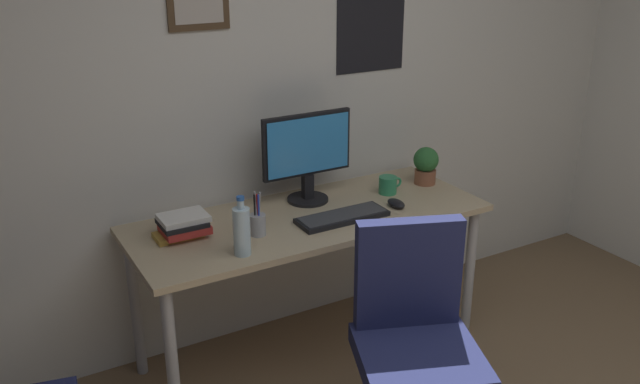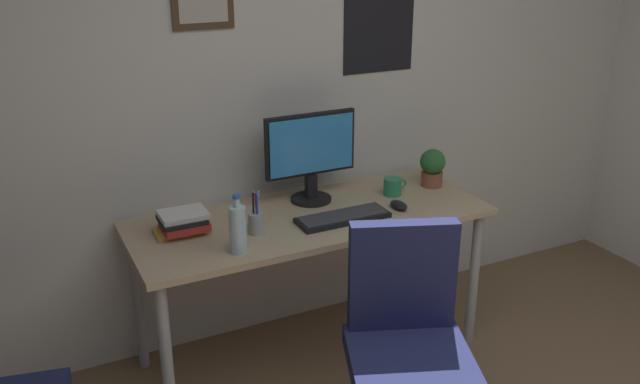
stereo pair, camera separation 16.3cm
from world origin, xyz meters
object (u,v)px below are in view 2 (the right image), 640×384
Objects in this scene: coffee_mug_near at (393,186)px; office_chair at (407,336)px; computer_mouse at (399,205)px; water_bottle at (238,228)px; book_stack_left at (183,222)px; keyboard at (343,217)px; potted_plant at (432,166)px; monitor at (311,153)px; pen_cup at (256,222)px.

office_chair is at bearing -118.27° from coffee_mug_near.
office_chair reaches higher than computer_mouse.
book_stack_left is (-0.15, 0.28, -0.05)m from water_bottle.
keyboard is 0.72m from book_stack_left.
potted_plant is at bearing 0.37° from book_stack_left.
coffee_mug_near reaches higher than keyboard.
coffee_mug_near is at bearing -16.00° from monitor.
coffee_mug_near is 0.79m from pen_cup.
water_bottle is 0.32m from book_stack_left.
keyboard is 3.36× the size of coffee_mug_near.
office_chair is 1.07m from book_stack_left.
book_stack_left is at bearing -171.26° from monitor.
office_chair is at bearing -52.53° from book_stack_left.
monitor is 0.36m from keyboard.
computer_mouse is at bearing 60.44° from office_chair.
pen_cup is at bearing 46.32° from water_bottle.
keyboard is at bearing 179.94° from computer_mouse.
potted_plant is at bearing 16.92° from keyboard.
monitor is 2.36× the size of potted_plant.
book_stack_left is (-0.67, -0.10, -0.19)m from monitor.
book_stack_left is at bearing 153.76° from pen_cup.
potted_plant is (0.25, 0.02, 0.06)m from coffee_mug_near.
potted_plant reaches higher than book_stack_left.
office_chair is 0.68m from keyboard.
coffee_mug_near is 1.06m from book_stack_left.
pen_cup reaches higher than potted_plant.
monitor is 2.02× the size of book_stack_left.
office_chair is 1.03m from monitor.
coffee_mug_near is (0.07, 0.17, 0.03)m from computer_mouse.
coffee_mug_near is 0.64× the size of pen_cup.
office_chair is 2.21× the size of keyboard.
book_stack_left is at bearing 169.69° from computer_mouse.
monitor reaches higher than keyboard.
keyboard is 0.65m from potted_plant.
monitor reaches higher than book_stack_left.
keyboard is at bearing -84.79° from monitor.
coffee_mug_near is at bearing 61.73° from office_chair.
water_bottle is 1.19m from potted_plant.
potted_plant is at bearing 30.61° from computer_mouse.
book_stack_left reaches higher than computer_mouse.
computer_mouse is 0.19m from coffee_mug_near.
office_chair is 7.42× the size of coffee_mug_near.
office_chair is at bearing -48.64° from water_bottle.
coffee_mug_near is (0.37, 0.17, 0.03)m from keyboard.
pen_cup is at bearing -171.67° from potted_plant.
office_chair is 8.64× the size of computer_mouse.
water_bottle reaches higher than office_chair.
potted_plant is (0.68, 0.83, 0.33)m from office_chair.
book_stack_left is at bearing 118.72° from water_bottle.
monitor is at bearing 32.78° from pen_cup.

